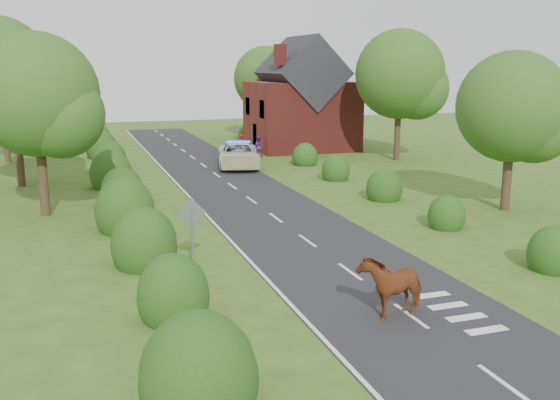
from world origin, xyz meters
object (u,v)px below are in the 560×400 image
object	(u,v)px
police_van	(239,155)
pedestrian_purple	(258,147)
road_sign	(191,223)
pedestrian_red	(241,145)
cow	(391,289)

from	to	relation	value
police_van	pedestrian_purple	xyz separation A→B (m)	(2.62, 3.98, -0.02)
road_sign	pedestrian_red	distance (m)	27.46
cow	pedestrian_red	world-z (taller)	pedestrian_red
cow	pedestrian_red	bearing A→B (deg)	159.10
cow	pedestrian_purple	xyz separation A→B (m)	(5.24, 30.28, 0.05)
cow	police_van	size ratio (longest dim) A/B	0.33
road_sign	pedestrian_red	xyz separation A→B (m)	(8.84, 25.99, -0.84)
road_sign	pedestrian_red	world-z (taller)	road_sign
pedestrian_red	pedestrian_purple	xyz separation A→B (m)	(0.96, -1.33, -0.02)
road_sign	pedestrian_red	size ratio (longest dim) A/B	1.56
pedestrian_purple	pedestrian_red	bearing A→B (deg)	-27.67
pedestrian_red	police_van	bearing A→B (deg)	49.15
cow	pedestrian_red	size ratio (longest dim) A/B	1.28
road_sign	police_van	size ratio (longest dim) A/B	0.40
cow	police_van	xyz separation A→B (m)	(2.62, 26.30, 0.08)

